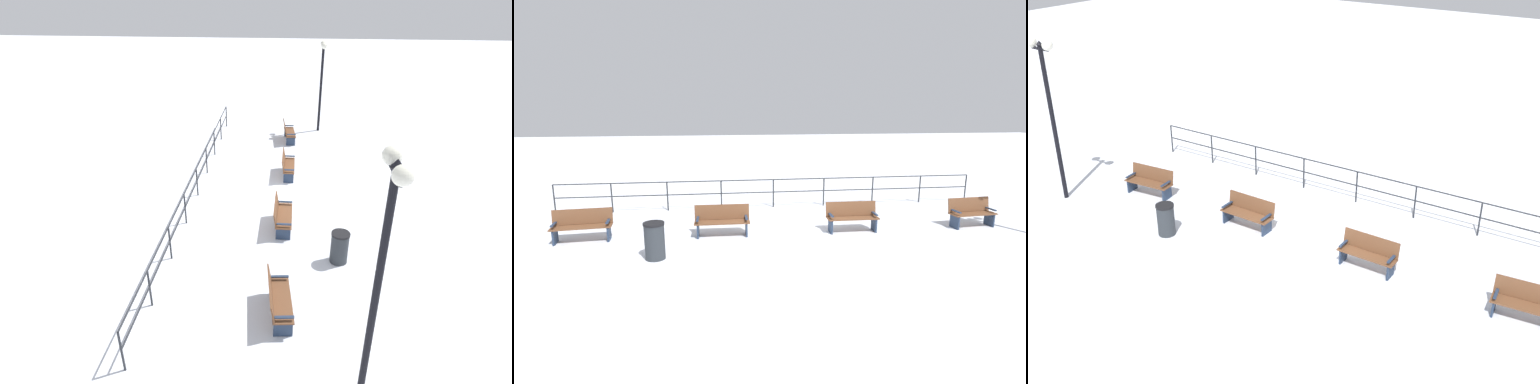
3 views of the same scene
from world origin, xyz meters
TOP-DOWN VIEW (x-y plane):
  - ground_plane at (0.00, 0.00)m, footprint 80.00×80.00m
  - bench_nearest at (-0.12, -5.89)m, footprint 0.70×1.66m
  - bench_second at (-0.12, -1.96)m, footprint 0.59×1.62m
  - bench_third at (0.02, 1.96)m, footprint 0.52×1.57m
  - bench_fourth at (0.02, 5.88)m, footprint 0.64×1.49m
  - waterfront_railing at (-3.21, -0.00)m, footprint 0.05×15.59m
  - trash_bin at (1.55, -3.66)m, footprint 0.52×0.52m

SIDE VIEW (x-z plane):
  - ground_plane at x=0.00m, z-range 0.00..0.00m
  - bench_second at x=-0.12m, z-range 0.01..0.90m
  - bench_fourth at x=0.02m, z-range 0.01..0.91m
  - bench_nearest at x=-0.12m, z-range 0.02..0.91m
  - bench_third at x=0.02m, z-range 0.02..0.92m
  - trash_bin at x=1.55m, z-range 0.00..0.95m
  - waterfront_railing at x=-3.21m, z-range 0.19..1.26m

